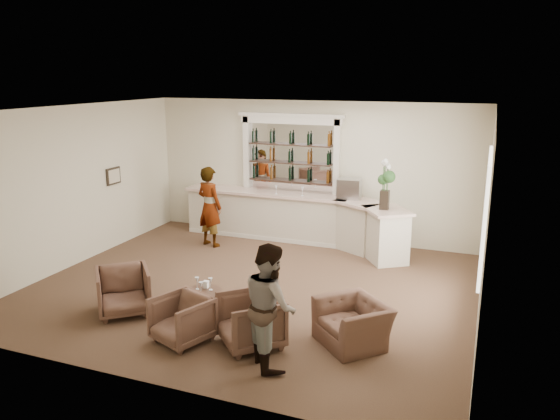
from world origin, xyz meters
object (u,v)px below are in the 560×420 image
(guest, at_px, (270,305))
(armchair_far, at_px, (353,323))
(armchair_left, at_px, (123,291))
(armchair_right, at_px, (251,321))
(bar_counter, at_px, (297,218))
(flower_vase, at_px, (385,181))
(espresso_machine, at_px, (349,189))
(cocktail_table, at_px, (203,305))
(armchair_center, at_px, (182,319))
(sommelier, at_px, (210,206))

(guest, relative_size, armchair_far, 1.73)
(armchair_left, distance_m, armchair_right, 2.45)
(bar_counter, bearing_deg, flower_vase, -16.17)
(armchair_left, relative_size, armchair_far, 0.86)
(armchair_right, height_order, flower_vase, flower_vase)
(bar_counter, relative_size, guest, 3.29)
(espresso_machine, bearing_deg, bar_counter, -178.85)
(cocktail_table, bearing_deg, flower_vase, 61.37)
(armchair_center, bearing_deg, armchair_left, -178.38)
(cocktail_table, bearing_deg, armchair_center, -85.01)
(armchair_left, height_order, espresso_machine, espresso_machine)
(cocktail_table, relative_size, armchair_right, 0.73)
(armchair_right, bearing_deg, bar_counter, 148.05)
(bar_counter, relative_size, cocktail_table, 9.14)
(armchair_far, height_order, espresso_machine, espresso_machine)
(armchair_far, relative_size, flower_vase, 0.95)
(guest, distance_m, armchair_center, 1.56)
(sommelier, xyz_separation_m, armchair_far, (4.25, -3.49, -0.61))
(armchair_left, relative_size, armchair_right, 1.00)
(armchair_far, bearing_deg, sommelier, -175.58)
(cocktail_table, distance_m, armchair_left, 1.40)
(armchair_far, height_order, flower_vase, flower_vase)
(armchair_center, height_order, espresso_machine, espresso_machine)
(bar_counter, xyz_separation_m, armchair_left, (-1.38, -4.82, -0.18))
(bar_counter, xyz_separation_m, armchair_far, (2.45, -4.49, -0.25))
(armchair_left, height_order, armchair_center, armchair_left)
(flower_vase, bearing_deg, guest, -97.35)
(armchair_far, xyz_separation_m, espresso_machine, (-1.24, 4.59, 1.04))
(guest, distance_m, espresso_machine, 5.59)
(bar_counter, bearing_deg, guest, -74.41)
(sommelier, relative_size, armchair_left, 2.17)
(cocktail_table, distance_m, armchair_center, 0.78)
(armchair_far, distance_m, flower_vase, 4.13)
(guest, distance_m, armchair_left, 3.01)
(sommelier, bearing_deg, armchair_center, 130.59)
(guest, bearing_deg, flower_vase, -46.58)
(guest, relative_size, espresso_machine, 3.36)
(armchair_right, bearing_deg, sommelier, 171.29)
(cocktail_table, bearing_deg, espresso_machine, 75.41)
(sommelier, relative_size, guest, 1.07)
(armchair_far, xyz_separation_m, flower_vase, (-0.30, 3.87, 1.41))
(armchair_left, xyz_separation_m, espresso_machine, (2.59, 4.93, 0.98))
(cocktail_table, bearing_deg, sommelier, 116.59)
(bar_counter, height_order, armchair_left, bar_counter)
(armchair_right, bearing_deg, flower_vase, 122.57)
(bar_counter, distance_m, espresso_machine, 1.45)
(armchair_center, bearing_deg, espresso_machine, 99.41)
(bar_counter, bearing_deg, armchair_left, -105.97)
(guest, bearing_deg, bar_counter, -23.65)
(guest, bearing_deg, armchair_left, 38.46)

